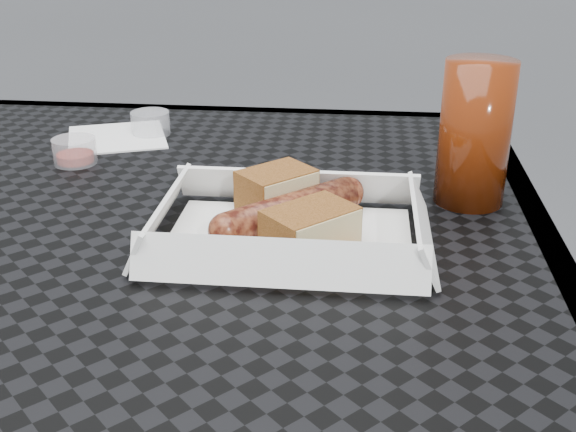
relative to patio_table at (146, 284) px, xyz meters
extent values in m
cube|color=black|center=(0.00, 0.00, 0.07)|extent=(0.80, 0.80, 0.01)
cube|color=black|center=(0.00, 0.39, 0.06)|extent=(0.80, 0.03, 0.03)
cube|color=black|center=(0.39, 0.00, 0.06)|extent=(0.03, 0.80, 0.03)
cylinder|color=black|center=(-0.35, 0.35, -0.30)|extent=(0.03, 0.03, 0.73)
cylinder|color=black|center=(0.35, 0.35, -0.30)|extent=(0.03, 0.03, 0.73)
cube|color=white|center=(0.15, -0.04, 0.08)|extent=(0.22, 0.15, 0.00)
cylinder|color=brown|center=(0.15, -0.02, 0.10)|extent=(0.13, 0.12, 0.03)
sphere|color=brown|center=(0.20, 0.03, 0.10)|extent=(0.03, 0.03, 0.03)
sphere|color=brown|center=(0.10, -0.06, 0.10)|extent=(0.03, 0.03, 0.03)
cube|color=brown|center=(0.13, 0.02, 0.10)|extent=(0.08, 0.08, 0.04)
cube|color=brown|center=(0.17, -0.06, 0.10)|extent=(0.09, 0.09, 0.04)
cylinder|color=#E15109|center=(0.21, -0.08, 0.08)|extent=(0.02, 0.02, 0.00)
torus|color=white|center=(0.22, -0.08, 0.08)|extent=(0.02, 0.02, 0.00)
cube|color=#B2D17F|center=(0.22, -0.08, 0.08)|extent=(0.02, 0.02, 0.00)
cube|color=white|center=(-0.10, 0.24, 0.08)|extent=(0.15, 0.15, 0.00)
cylinder|color=maroon|center=(-0.12, 0.14, 0.09)|extent=(0.05, 0.05, 0.03)
cylinder|color=silver|center=(-0.06, 0.26, 0.09)|extent=(0.05, 0.05, 0.03)
cylinder|color=#561C07|center=(0.32, 0.07, 0.15)|extent=(0.07, 0.07, 0.14)
camera|label=1|loc=(0.21, -0.62, 0.37)|focal=45.00mm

